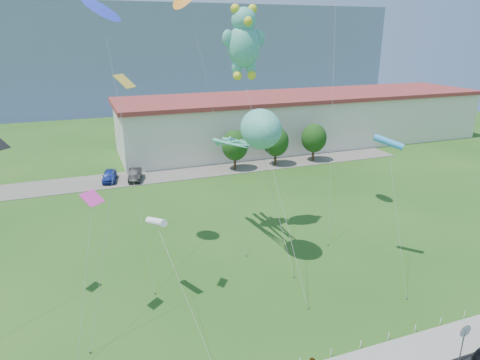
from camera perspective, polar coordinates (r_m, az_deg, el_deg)
name	(u,v)px	position (r m, az deg, el deg)	size (l,w,h in m)	color
ground	(273,354)	(26.55, 4.45, -22.16)	(160.00, 160.00, 0.00)	#1F4A14
parking_strip	(160,175)	(56.48, -10.61, 0.63)	(70.00, 6.00, 0.06)	#59544C
hill_ridge	(104,52)	(138.38, -17.63, 16.01)	(160.00, 50.00, 25.00)	slate
warehouse	(305,119)	(72.34, 8.65, 8.09)	(61.00, 15.00, 8.20)	beige
stop_sign	(464,334)	(27.69, 27.74, -17.74)	(0.80, 0.07, 2.50)	slate
tree_near	(235,145)	(57.05, -0.69, 4.65)	(3.60, 3.60, 5.47)	#3F2B19
tree_mid	(276,141)	(59.30, 4.79, 5.14)	(3.60, 3.60, 5.47)	#3F2B19
tree_far	(314,138)	(62.05, 9.83, 5.54)	(3.60, 3.60, 5.47)	#3F2B19
parked_car_blue	(109,176)	(55.52, -17.01, 0.56)	(1.62, 4.03, 1.37)	navy
parked_car_black	(135,175)	(55.09, -13.83, 0.70)	(1.43, 4.11, 1.35)	black
octopus_kite	(254,135)	(32.87, 1.82, 5.95)	(2.91, 14.53, 12.31)	teal
teddy_bear_kite	(244,41)	(35.88, 0.52, 18.10)	(3.62, 9.83, 19.64)	teal
small_kite_white	(157,223)	(28.97, -11.06, -5.61)	(1.71, 9.82, 6.05)	white
small_kite_orange	(189,1)	(34.89, -6.82, 22.62)	(3.96, 5.42, 20.99)	orange
small_kite_yellow	(120,117)	(25.63, -15.69, 8.14)	(4.31, 4.57, 15.29)	gold
small_kite_pink	(91,214)	(26.50, -19.30, -4.33)	(2.58, 5.27, 8.69)	#DA309A
small_kite_cyan	(389,143)	(33.60, 19.21, 4.63)	(1.75, 6.56, 10.26)	#3394E9
small_kite_blue	(103,17)	(33.33, -17.85, 20.02)	(2.24, 7.76, 19.74)	#2133BF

